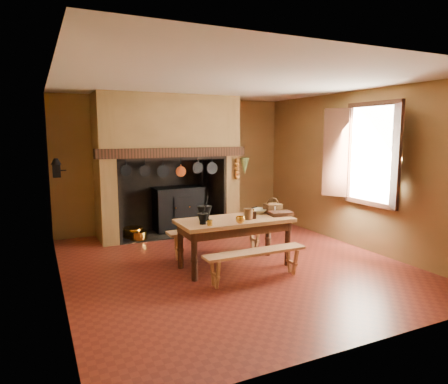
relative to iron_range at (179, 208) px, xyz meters
The scene contains 28 objects.
floor 2.50m from the iron_range, 89.02° to the right, with size 5.50×5.50×0.00m, color maroon.
ceiling 3.37m from the iron_range, 89.02° to the right, with size 5.50×5.50×0.00m, color silver.
back_wall 0.97m from the iron_range, 82.10° to the left, with size 5.00×0.02×2.80m, color olive.
wall_left 3.59m from the iron_range, 135.12° to the right, with size 0.02×5.50×2.80m, color olive.
wall_right 3.65m from the iron_range, 43.91° to the right, with size 0.02×5.50×2.80m, color olive.
wall_front 5.28m from the iron_range, 89.54° to the right, with size 5.00×0.02×2.80m, color olive.
chimney_breast 1.36m from the iron_range, 151.95° to the right, with size 2.95×0.96×2.80m.
iron_range is the anchor object (origin of this frame).
hearth_pans 1.10m from the iron_range, 167.25° to the right, with size 0.51×0.62×0.20m.
hanging_pans 1.12m from the iron_range, 115.02° to the right, with size 1.92×0.29×0.27m.
onion_string 1.49m from the iron_range, 32.25° to the right, with size 0.12×0.10×0.46m, color #9C641C, non-canonical shape.
herb_bunch 1.65m from the iron_range, 28.28° to the right, with size 0.20×0.20×0.35m, color #4B5729.
window 3.91m from the iron_range, 49.98° to the right, with size 0.39×1.75×1.76m.
wall_coffee_mill 2.74m from the iron_range, 159.32° to the right, with size 0.23×0.16×0.31m.
work_table 2.59m from the iron_range, 89.61° to the right, with size 1.75×0.78×0.76m.
bench_front 3.23m from the iron_range, 89.68° to the right, with size 1.52×0.27×0.43m.
bench_back 1.98m from the iron_range, 89.48° to the right, with size 1.73×0.30×0.49m.
mortar_large 2.58m from the iron_range, 100.16° to the right, with size 0.22×0.22×0.38m.
mortar_small 2.80m from the iron_range, 101.74° to the right, with size 0.16×0.16×0.27m.
coffee_grinder 2.71m from the iron_range, 84.60° to the right, with size 0.17×0.13×0.18m.
brass_mug_a 2.92m from the iron_range, 100.21° to the right, with size 0.07×0.07×0.08m, color gold.
brass_mug_b 2.51m from the iron_range, 81.28° to the right, with size 0.07×0.07×0.08m, color gold.
mixing_bowl 2.44m from the iron_range, 77.06° to the right, with size 0.29×0.29×0.07m, color beige.
stoneware_crock 2.74m from the iron_range, 86.19° to the right, with size 0.13×0.13×0.17m, color #55371F.
glass_jar 2.63m from the iron_range, 72.69° to the right, with size 0.07×0.07×0.12m, color beige.
wicker_basket 2.58m from the iron_range, 71.94° to the right, with size 0.27×0.20×0.25m.
wooden_tray 2.80m from the iron_range, 73.44° to the right, with size 0.35×0.25×0.06m, color #331A10.
brass_cup 2.91m from the iron_range, 91.01° to the right, with size 0.13×0.13×0.10m, color gold.
Camera 1 is at (-2.73, -5.45, 2.04)m, focal length 32.00 mm.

